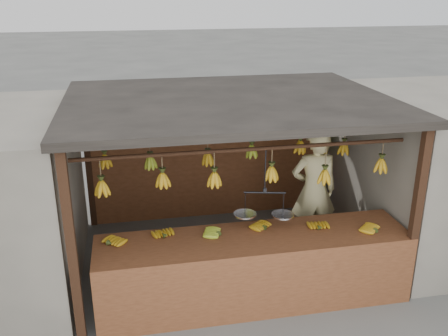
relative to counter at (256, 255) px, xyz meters
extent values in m
plane|color=#5B5B57|center=(-0.10, 1.24, -0.72)|extent=(80.00, 80.00, 0.00)
cube|color=black|center=(-2.10, -0.26, 0.43)|extent=(0.10, 0.10, 2.30)
cube|color=black|center=(1.90, -0.26, 0.43)|extent=(0.10, 0.10, 2.30)
cube|color=black|center=(-2.10, 2.74, 0.43)|extent=(0.10, 0.10, 2.30)
cube|color=black|center=(1.90, 2.74, 0.43)|extent=(0.10, 0.10, 2.30)
cube|color=black|center=(-0.10, 1.24, 1.63)|extent=(4.30, 3.30, 0.10)
cylinder|color=black|center=(-0.10, 0.24, 1.28)|extent=(4.00, 0.05, 0.05)
cylinder|color=black|center=(-0.10, 1.24, 1.28)|extent=(4.00, 0.05, 0.05)
cylinder|color=black|center=(-0.10, 2.24, 1.28)|extent=(4.00, 0.05, 0.05)
cube|color=brown|center=(-0.10, 2.74, 0.18)|extent=(4.00, 0.06, 1.80)
cube|color=brown|center=(0.00, 0.14, 0.14)|extent=(3.88, 0.86, 0.08)
cube|color=brown|center=(0.00, -0.30, -0.27)|extent=(3.88, 0.04, 0.90)
cube|color=black|center=(-1.84, -0.25, -0.31)|extent=(0.07, 0.07, 0.82)
cube|color=black|center=(1.85, -0.25, -0.31)|extent=(0.07, 0.07, 0.82)
cube|color=black|center=(-1.84, 0.52, -0.31)|extent=(0.07, 0.07, 0.82)
cube|color=black|center=(1.85, 0.52, -0.31)|extent=(0.07, 0.07, 0.82)
ellipsoid|color=#B38113|center=(-1.73, 0.24, 0.21)|extent=(0.29, 0.30, 0.06)
ellipsoid|color=#B38113|center=(-1.07, 0.31, 0.21)|extent=(0.23, 0.28, 0.06)
ellipsoid|color=#92A523|center=(-0.41, 0.26, 0.21)|extent=(0.29, 0.25, 0.06)
ellipsoid|color=#B38113|center=(0.19, 0.29, 0.21)|extent=(0.29, 0.30, 0.06)
ellipsoid|color=#B38113|center=(0.86, 0.14, 0.21)|extent=(0.21, 0.26, 0.06)
ellipsoid|color=#B38113|center=(1.52, -0.05, 0.21)|extent=(0.29, 0.30, 0.06)
ellipsoid|color=#B38113|center=(-1.76, 0.24, 0.93)|extent=(0.16, 0.16, 0.28)
ellipsoid|color=#B38113|center=(-1.07, 0.28, 0.96)|extent=(0.16, 0.16, 0.28)
ellipsoid|color=#B38113|center=(-0.48, 0.19, 0.95)|extent=(0.16, 0.16, 0.28)
ellipsoid|color=#B38113|center=(0.23, 0.25, 0.95)|extent=(0.16, 0.16, 0.28)
ellipsoid|color=#B38113|center=(0.90, 0.23, 0.87)|extent=(0.16, 0.16, 0.28)
ellipsoid|color=#B38113|center=(1.65, 0.23, 0.96)|extent=(0.16, 0.16, 0.28)
ellipsoid|color=#B38113|center=(-1.75, 1.23, 0.91)|extent=(0.16, 0.16, 0.28)
ellipsoid|color=#92A523|center=(-1.17, 1.22, 0.85)|extent=(0.16, 0.16, 0.28)
ellipsoid|color=#B38113|center=(-0.39, 1.21, 0.85)|extent=(0.16, 0.16, 0.28)
ellipsoid|color=#92A523|center=(0.25, 1.28, 0.90)|extent=(0.16, 0.16, 0.28)
ellipsoid|color=#B38113|center=(0.93, 1.22, 0.94)|extent=(0.16, 0.16, 0.28)
ellipsoid|color=#B38113|center=(1.62, 1.28, 0.86)|extent=(0.16, 0.16, 0.28)
ellipsoid|color=#92A523|center=(-1.77, 2.26, 0.88)|extent=(0.16, 0.16, 0.28)
ellipsoid|color=#B38113|center=(-1.11, 2.28, 0.96)|extent=(0.16, 0.16, 0.28)
ellipsoid|color=#B38113|center=(-0.42, 2.25, 0.93)|extent=(0.16, 0.16, 0.28)
ellipsoid|color=#92A523|center=(0.27, 2.26, 0.85)|extent=(0.16, 0.16, 0.28)
ellipsoid|color=#B38113|center=(0.91, 2.28, 0.89)|extent=(0.16, 0.16, 0.28)
ellipsoid|color=#B38113|center=(1.63, 2.19, 0.94)|extent=(0.16, 0.16, 0.28)
cylinder|color=black|center=(0.15, 0.24, 1.00)|extent=(0.02, 0.02, 0.57)
cylinder|color=black|center=(0.15, 0.24, 0.72)|extent=(0.50, 0.14, 0.02)
cylinder|color=silver|center=(-0.08, 0.29, 0.42)|extent=(0.27, 0.27, 0.02)
cylinder|color=silver|center=(0.37, 0.18, 0.42)|extent=(0.27, 0.27, 0.02)
imported|color=beige|center=(1.20, 1.27, 0.23)|extent=(0.72, 0.50, 1.89)
cube|color=#199926|center=(1.84, 2.59, 0.68)|extent=(0.08, 0.26, 0.34)
cube|color=yellow|center=(1.84, 2.59, 0.46)|extent=(0.08, 0.26, 0.34)
cube|color=red|center=(1.84, 2.59, 0.10)|extent=(0.08, 0.26, 0.34)
cube|color=#1426BF|center=(1.84, 2.59, -0.15)|extent=(0.08, 0.26, 0.34)
camera|label=1|loc=(-1.42, -5.14, 3.09)|focal=40.00mm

